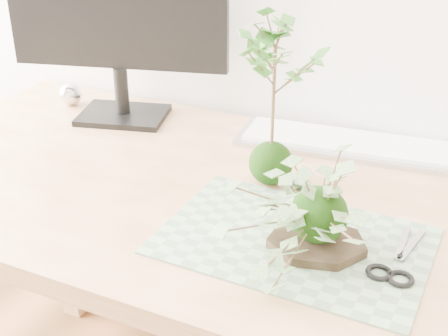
% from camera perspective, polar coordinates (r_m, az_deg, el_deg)
% --- Properties ---
extents(desk, '(1.60, 0.70, 0.74)m').
position_cam_1_polar(desk, '(1.18, 3.84, -6.71)').
color(desk, tan).
rests_on(desk, ground_plane).
extents(cutting_mat, '(0.43, 0.29, 0.00)m').
position_cam_1_polar(cutting_mat, '(1.03, 6.40, -6.64)').
color(cutting_mat, '#5E7A5E').
rests_on(cutting_mat, desk).
extents(stone_dish, '(0.20, 0.20, 0.01)m').
position_cam_1_polar(stone_dish, '(1.01, 8.46, -6.83)').
color(stone_dish, black).
rests_on(stone_dish, cutting_mat).
extents(ivy_kokedama, '(0.27, 0.27, 0.18)m').
position_cam_1_polar(ivy_kokedama, '(0.96, 8.85, -2.06)').
color(ivy_kokedama, black).
rests_on(ivy_kokedama, stone_dish).
extents(maple_kokedama, '(0.20, 0.20, 0.35)m').
position_cam_1_polar(maple_kokedama, '(1.10, 4.67, 9.89)').
color(maple_kokedama, black).
rests_on(maple_kokedama, desk).
extents(keyboard, '(0.50, 0.20, 0.02)m').
position_cam_1_polar(keyboard, '(1.35, 11.70, 2.13)').
color(keyboard, '#AEAEB3').
rests_on(keyboard, desk).
extents(monitor, '(0.49, 0.19, 0.44)m').
position_cam_1_polar(monitor, '(1.43, -9.74, 14.07)').
color(monitor, black).
rests_on(monitor, desk).
extents(foil_ball, '(0.06, 0.06, 0.06)m').
position_cam_1_polar(foil_ball, '(1.59, -13.84, 6.62)').
color(foil_ball, white).
rests_on(foil_ball, desk).
extents(scissors, '(0.08, 0.17, 0.01)m').
position_cam_1_polar(scissors, '(0.98, 15.37, -8.84)').
color(scissors, gray).
rests_on(scissors, cutting_mat).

